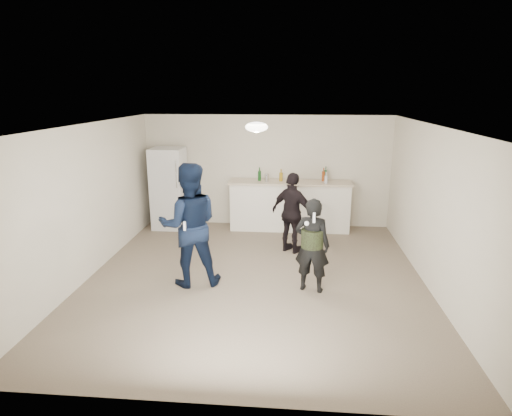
# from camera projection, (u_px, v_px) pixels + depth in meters

# --- Properties ---
(floor) EXTENTS (6.00, 6.00, 0.00)m
(floor) POSITION_uv_depth(u_px,v_px,m) (255.00, 278.00, 7.10)
(floor) COLOR #6B5B4C
(floor) RESTS_ON ground
(ceiling) EXTENTS (6.00, 6.00, 0.00)m
(ceiling) POSITION_uv_depth(u_px,v_px,m) (255.00, 125.00, 6.44)
(ceiling) COLOR silver
(ceiling) RESTS_ON wall_back
(wall_back) EXTENTS (6.00, 0.00, 6.00)m
(wall_back) POSITION_uv_depth(u_px,v_px,m) (267.00, 171.00, 9.66)
(wall_back) COLOR beige
(wall_back) RESTS_ON floor
(wall_front) EXTENTS (6.00, 0.00, 6.00)m
(wall_front) POSITION_uv_depth(u_px,v_px,m) (226.00, 290.00, 3.89)
(wall_front) COLOR beige
(wall_front) RESTS_ON floor
(wall_left) EXTENTS (0.00, 6.00, 6.00)m
(wall_left) POSITION_uv_depth(u_px,v_px,m) (88.00, 202.00, 7.00)
(wall_left) COLOR beige
(wall_left) RESTS_ON floor
(wall_right) EXTENTS (0.00, 6.00, 6.00)m
(wall_right) POSITION_uv_depth(u_px,v_px,m) (433.00, 209.00, 6.54)
(wall_right) COLOR beige
(wall_right) RESTS_ON floor
(counter) EXTENTS (2.60, 0.56, 1.05)m
(counter) POSITION_uv_depth(u_px,v_px,m) (290.00, 206.00, 9.49)
(counter) COLOR white
(counter) RESTS_ON floor
(counter_top) EXTENTS (2.68, 0.64, 0.04)m
(counter_top) POSITION_uv_depth(u_px,v_px,m) (290.00, 182.00, 9.34)
(counter_top) COLOR beige
(counter_top) RESTS_ON counter
(fridge) EXTENTS (0.70, 0.70, 1.80)m
(fridge) POSITION_uv_depth(u_px,v_px,m) (169.00, 188.00, 9.54)
(fridge) COLOR white
(fridge) RESTS_ON floor
(fridge_handle) EXTENTS (0.02, 0.02, 0.60)m
(fridge_handle) POSITION_uv_depth(u_px,v_px,m) (176.00, 174.00, 9.06)
(fridge_handle) COLOR silver
(fridge_handle) RESTS_ON fridge
(ceiling_dome) EXTENTS (0.36, 0.36, 0.16)m
(ceiling_dome) POSITION_uv_depth(u_px,v_px,m) (257.00, 127.00, 6.74)
(ceiling_dome) COLOR white
(ceiling_dome) RESTS_ON ceiling
(shaker) EXTENTS (0.08, 0.08, 0.17)m
(shaker) POSITION_uv_depth(u_px,v_px,m) (267.00, 178.00, 9.31)
(shaker) COLOR #B6B6BB
(shaker) RESTS_ON counter_top
(man) EXTENTS (1.11, 0.96, 1.96)m
(man) POSITION_uv_depth(u_px,v_px,m) (189.00, 225.00, 6.66)
(man) COLOR #0F2142
(man) RESTS_ON floor
(woman) EXTENTS (0.61, 0.47, 1.47)m
(woman) POSITION_uv_depth(u_px,v_px,m) (312.00, 245.00, 6.49)
(woman) COLOR black
(woman) RESTS_ON floor
(camo_shorts) EXTENTS (0.34, 0.34, 0.28)m
(camo_shorts) POSITION_uv_depth(u_px,v_px,m) (312.00, 238.00, 6.46)
(camo_shorts) COLOR #273518
(camo_shorts) RESTS_ON woman
(spectator) EXTENTS (0.96, 0.81, 1.54)m
(spectator) POSITION_uv_depth(u_px,v_px,m) (293.00, 213.00, 8.07)
(spectator) COLOR black
(spectator) RESTS_ON floor
(remote_man) EXTENTS (0.04, 0.04, 0.15)m
(remote_man) POSITION_uv_depth(u_px,v_px,m) (185.00, 226.00, 6.37)
(remote_man) COLOR white
(remote_man) RESTS_ON man
(nunchuk_man) EXTENTS (0.07, 0.07, 0.07)m
(nunchuk_man) POSITION_uv_depth(u_px,v_px,m) (193.00, 230.00, 6.41)
(nunchuk_man) COLOR white
(nunchuk_man) RESTS_ON man
(remote_woman) EXTENTS (0.04, 0.04, 0.15)m
(remote_woman) POSITION_uv_depth(u_px,v_px,m) (314.00, 218.00, 6.11)
(remote_woman) COLOR white
(remote_woman) RESTS_ON woman
(nunchuk_woman) EXTENTS (0.07, 0.07, 0.07)m
(nunchuk_woman) POSITION_uv_depth(u_px,v_px,m) (307.00, 224.00, 6.17)
(nunchuk_woman) COLOR white
(nunchuk_woman) RESTS_ON woman
(bottle_cluster) EXTENTS (1.51, 0.33, 0.24)m
(bottle_cluster) POSITION_uv_depth(u_px,v_px,m) (301.00, 177.00, 9.33)
(bottle_cluster) COLOR #134216
(bottle_cluster) RESTS_ON counter_top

